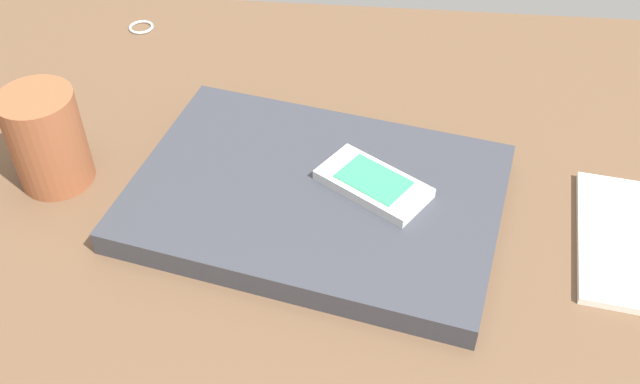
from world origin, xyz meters
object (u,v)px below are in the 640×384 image
(key_ring, at_px, (144,27))
(pen_cup, at_px, (51,139))
(cell_phone_on_laptop, at_px, (381,184))
(laptop_closed, at_px, (320,197))

(key_ring, bearing_deg, pen_cup, 89.35)
(cell_phone_on_laptop, relative_size, pen_cup, 1.16)
(pen_cup, bearing_deg, laptop_closed, 176.61)
(laptop_closed, height_order, key_ring, laptop_closed)
(key_ring, bearing_deg, laptop_closed, 130.31)
(pen_cup, bearing_deg, cell_phone_on_laptop, 178.03)
(key_ring, height_order, pen_cup, pen_cup)
(laptop_closed, xyz_separation_m, key_ring, (0.27, -0.32, -0.01))
(cell_phone_on_laptop, height_order, pen_cup, pen_cup)
(laptop_closed, xyz_separation_m, cell_phone_on_laptop, (-0.06, -0.00, 0.02))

